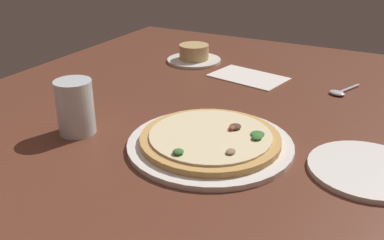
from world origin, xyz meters
TOP-DOWN VIEW (x-y plane):
  - dining_table at (0.00, 0.00)cm, footprint 150.00×110.00cm
  - pizza_main at (-6.39, -11.05)cm, footprint 30.80×30.80cm
  - ramekin_on_saucer at (40.46, 16.88)cm, footprint 15.95×15.95cm
  - water_glass at (-13.05, 14.94)cm, footprint 7.27×7.27cm
  - side_plate at (-2.28, -38.18)cm, footprint 19.62×19.62cm
  - paper_menu at (34.17, -2.87)cm, footprint 15.73×21.44cm
  - spoon at (33.34, -26.96)cm, footprint 10.98×6.31cm

SIDE VIEW (x-z plane):
  - dining_table at x=0.00cm, z-range 0.00..4.00cm
  - paper_menu at x=34.17cm, z-range 4.00..4.30cm
  - side_plate at x=-2.28cm, z-range 4.00..4.90cm
  - spoon at x=33.34cm, z-range 3.96..4.96cm
  - pizza_main at x=-6.39cm, z-range 3.48..6.86cm
  - ramekin_on_saucer at x=40.46cm, z-range 3.42..8.55cm
  - water_glass at x=-13.05cm, z-range 3.53..14.29cm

